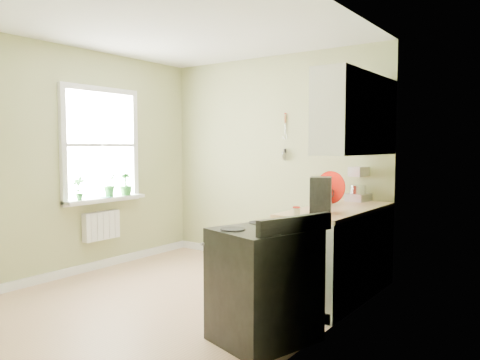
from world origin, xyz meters
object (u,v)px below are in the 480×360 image
Objects in this scene: stove at (264,284)px; stand_mixer at (361,185)px; kettle at (327,195)px; coffee_maker at (320,196)px.

stand_mixer reaches higher than stove.
stand_mixer is at bearing 74.76° from kettle.
kettle is 0.64m from coffee_maker.
stand_mixer is at bearing 91.30° from stove.
stand_mixer is 0.59m from kettle.
kettle is 0.59× the size of coffee_maker.
stove is at bearing -91.02° from coffee_maker.
stand_mixer is 1.17m from coffee_maker.
stove is 5.10× the size of kettle.
stand_mixer is 2.19× the size of kettle.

